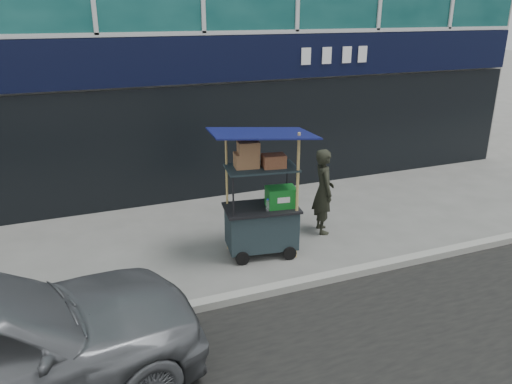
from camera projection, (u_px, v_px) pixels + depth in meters
name	position (u px, v px, depth m)	size (l,w,h in m)	color
ground	(286.00, 283.00, 7.44)	(80.00, 80.00, 0.00)	#5E5E5A
curb	(292.00, 286.00, 7.24)	(80.00, 0.18, 0.12)	gray
vendor_cart	(262.00, 211.00, 8.09)	(1.73, 1.34, 2.14)	black
vendor_man	(323.00, 191.00, 8.91)	(0.57, 0.37, 1.56)	black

